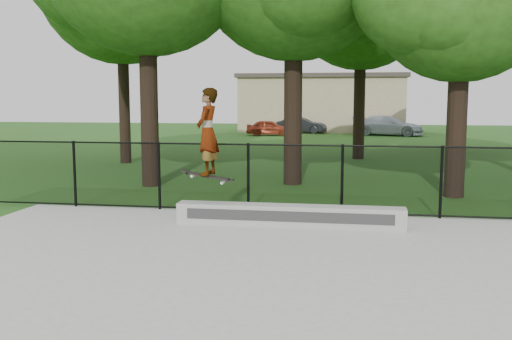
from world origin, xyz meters
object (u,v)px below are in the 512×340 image
at_px(car_a, 270,128).
at_px(car_c, 388,126).
at_px(grind_ledge, 289,216).
at_px(skater_airborne, 208,133).
at_px(car_b, 302,125).

xyz_separation_m(car_a, car_c, (7.93, 1.43, 0.14)).
height_order(car_a, car_c, car_c).
relative_size(grind_ledge, car_a, 1.42).
xyz_separation_m(grind_ledge, skater_airborne, (-1.60, -0.01, 1.57)).
height_order(grind_ledge, car_c, car_c).
xyz_separation_m(car_b, car_c, (5.98, -1.62, 0.08)).
relative_size(car_c, skater_airborne, 2.30).
distance_m(car_a, skater_airborne, 27.53).
height_order(car_a, car_b, car_b).
bearing_deg(grind_ledge, car_c, 82.68).
bearing_deg(car_b, skater_airborne, -168.49).
relative_size(car_b, car_c, 0.76).
bearing_deg(skater_airborne, car_c, 79.58).
relative_size(car_b, skater_airborne, 1.75).
distance_m(grind_ledge, car_b, 30.50).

